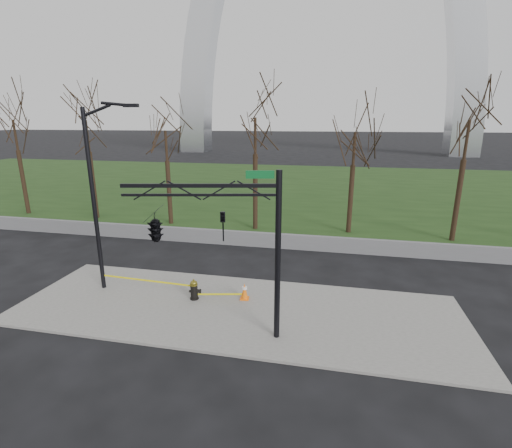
% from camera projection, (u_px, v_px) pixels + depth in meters
% --- Properties ---
extents(ground, '(500.00, 500.00, 0.00)m').
position_uv_depth(ground, '(236.00, 311.00, 15.07)').
color(ground, black).
rests_on(ground, ground).
extents(sidewalk, '(18.00, 6.00, 0.10)m').
position_uv_depth(sidewalk, '(236.00, 310.00, 15.06)').
color(sidewalk, slate).
rests_on(sidewalk, ground).
extents(grass_strip, '(120.00, 40.00, 0.06)m').
position_uv_depth(grass_strip, '(302.00, 186.00, 43.32)').
color(grass_strip, '#1B3412').
rests_on(grass_strip, ground).
extents(guardrail, '(60.00, 0.30, 0.90)m').
position_uv_depth(guardrail, '(269.00, 240.00, 22.48)').
color(guardrail, '#59595B').
rests_on(guardrail, ground).
extents(tree_row, '(62.07, 4.00, 8.40)m').
position_uv_depth(tree_row, '(404.00, 173.00, 23.64)').
color(tree_row, black).
rests_on(tree_row, ground).
extents(fire_hydrant, '(0.56, 0.37, 0.91)m').
position_uv_depth(fire_hydrant, '(194.00, 290.00, 15.74)').
color(fire_hydrant, black).
rests_on(fire_hydrant, sidewalk).
extents(traffic_cone, '(0.42, 0.42, 0.72)m').
position_uv_depth(traffic_cone, '(245.00, 291.00, 15.77)').
color(traffic_cone, orange).
rests_on(traffic_cone, sidewalk).
extents(street_light, '(2.38, 0.54, 8.21)m').
position_uv_depth(street_light, '(97.00, 188.00, 15.71)').
color(street_light, black).
rests_on(street_light, ground).
extents(traffic_signal_mast, '(5.00, 2.54, 6.00)m').
position_uv_depth(traffic_signal_mast, '(179.00, 227.00, 12.02)').
color(traffic_signal_mast, black).
rests_on(traffic_signal_mast, ground).
extents(caution_tape, '(6.58, 0.46, 0.46)m').
position_uv_depth(caution_tape, '(170.00, 285.00, 16.10)').
color(caution_tape, yellow).
rests_on(caution_tape, ground).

